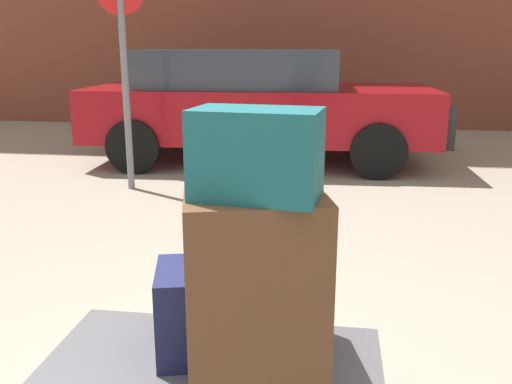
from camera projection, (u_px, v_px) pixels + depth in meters
suitcase_brown_front_right at (257, 309)px, 1.71m from camera, size 0.48×0.35×0.71m
duffel_bag_navy_rear_left at (239, 309)px, 2.11m from camera, size 0.67×0.45×0.34m
duffel_bag_teal_topmost_pile at (257, 154)px, 1.58m from camera, size 0.39×0.25×0.26m
parked_car at (256, 102)px, 7.09m from camera, size 4.36×2.05×1.42m
bollard_kerb_near at (447, 129)px, 7.95m from camera, size 0.25×0.25×0.62m
no_parking_sign at (124, 53)px, 5.52m from camera, size 0.50×0.08×2.25m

